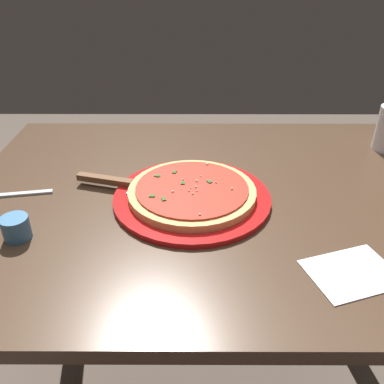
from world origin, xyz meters
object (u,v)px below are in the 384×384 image
at_px(pizza, 192,191).
at_px(serving_plate, 192,198).
at_px(cup_small_sauce, 16,228).
at_px(pizza_server, 122,183).
at_px(fork, 2,195).
at_px(napkin_folded_right, 352,273).

bearing_deg(pizza, serving_plate, 143.32).
relative_size(pizza, cup_small_sauce, 5.35).
height_order(pizza_server, fork, pizza_server).
height_order(pizza, fork, pizza).
bearing_deg(pizza, cup_small_sauce, 22.23).
distance_m(cup_small_sauce, napkin_folded_right, 0.59).
bearing_deg(cup_small_sauce, fork, -58.49).
bearing_deg(fork, pizza_server, -173.39).
distance_m(pizza_server, napkin_folded_right, 0.50).
xyz_separation_m(pizza_server, cup_small_sauce, (0.17, 0.17, 0.01)).
relative_size(serving_plate, pizza, 1.24).
distance_m(pizza, cup_small_sauce, 0.35).
distance_m(pizza_server, cup_small_sauce, 0.24).
relative_size(serving_plate, napkin_folded_right, 2.32).
bearing_deg(pizza, pizza_server, -15.55).
bearing_deg(serving_plate, pizza_server, -15.55).
bearing_deg(pizza, fork, -1.92).
bearing_deg(napkin_folded_right, serving_plate, -40.42).
xyz_separation_m(pizza_server, napkin_folded_right, (-0.42, 0.27, -0.02)).
height_order(cup_small_sauce, fork, cup_small_sauce).
distance_m(pizza, fork, 0.41).
xyz_separation_m(pizza, napkin_folded_right, (-0.26, 0.22, -0.02)).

